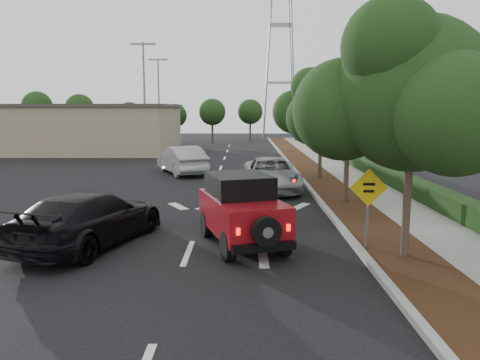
{
  "coord_description": "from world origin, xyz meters",
  "views": [
    {
      "loc": [
        1.49,
        -12.05,
        3.84
      ],
      "look_at": [
        1.37,
        3.0,
        1.52
      ],
      "focal_mm": 35.0,
      "sensor_mm": 36.0,
      "label": 1
    }
  ],
  "objects_px": {
    "red_jeep": "(240,209)",
    "silver_suv_ahead": "(271,174)",
    "speed_hump_sign": "(368,198)",
    "black_suv_oncoming": "(90,218)"
  },
  "relations": [
    {
      "from": "black_suv_oncoming",
      "to": "speed_hump_sign",
      "type": "height_order",
      "value": "speed_hump_sign"
    },
    {
      "from": "silver_suv_ahead",
      "to": "red_jeep",
      "type": "bearing_deg",
      "value": -100.01
    },
    {
      "from": "silver_suv_ahead",
      "to": "speed_hump_sign",
      "type": "bearing_deg",
      "value": -79.19
    },
    {
      "from": "speed_hump_sign",
      "to": "silver_suv_ahead",
      "type": "bearing_deg",
      "value": 103.65
    },
    {
      "from": "silver_suv_ahead",
      "to": "black_suv_oncoming",
      "type": "relative_size",
      "value": 1.02
    },
    {
      "from": "red_jeep",
      "to": "silver_suv_ahead",
      "type": "height_order",
      "value": "red_jeep"
    },
    {
      "from": "red_jeep",
      "to": "black_suv_oncoming",
      "type": "xyz_separation_m",
      "value": [
        -4.22,
        -0.16,
        -0.24
      ]
    },
    {
      "from": "silver_suv_ahead",
      "to": "speed_hump_sign",
      "type": "xyz_separation_m",
      "value": [
        2.02,
        -9.58,
        0.73
      ]
    },
    {
      "from": "black_suv_oncoming",
      "to": "red_jeep",
      "type": "bearing_deg",
      "value": -160.45
    },
    {
      "from": "red_jeep",
      "to": "speed_hump_sign",
      "type": "bearing_deg",
      "value": -29.84
    }
  ]
}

